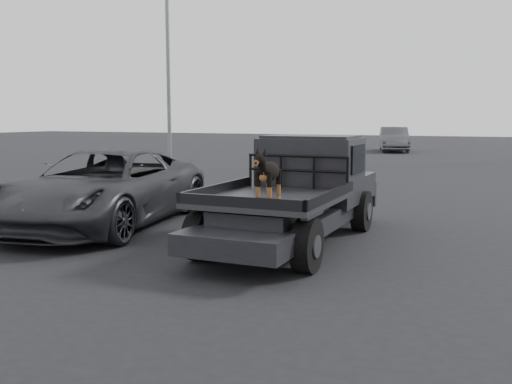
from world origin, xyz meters
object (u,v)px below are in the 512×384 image
at_px(dog, 268,176).
at_px(distant_car_a, 394,139).
at_px(flatbed_ute, 293,216).
at_px(parked_suv, 104,188).

relative_size(dog, distant_car_a, 0.16).
height_order(dog, distant_car_a, dog).
bearing_deg(flatbed_ute, dog, -84.55).
xyz_separation_m(parked_suv, distant_car_a, (0.75, 27.02, 0.01)).
bearing_deg(distant_car_a, parked_suv, -105.79).
bearing_deg(distant_car_a, flatbed_ute, -97.50).
bearing_deg(distant_car_a, dog, -97.57).
bearing_deg(flatbed_ute, distant_car_a, 96.69).
distance_m(dog, parked_suv, 4.31).
relative_size(dog, parked_suv, 0.14).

